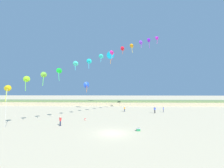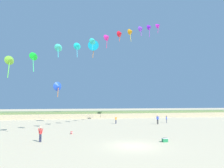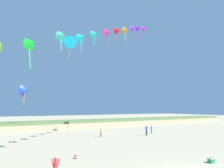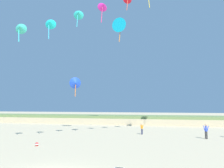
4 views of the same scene
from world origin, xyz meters
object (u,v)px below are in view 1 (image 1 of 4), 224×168
beach_cooler (138,130)px  beach_ball (85,119)px  person_near_left (125,109)px  person_near_right (163,109)px  person_far_left (60,120)px  large_kite_low_lead (87,85)px  large_kite_mid_trail (111,55)px  person_mid_center (155,109)px

beach_cooler → beach_ball: bearing=142.4°
beach_cooler → beach_ball: size_ratio=1.59×
person_near_left → person_near_right: 10.74m
person_far_left → beach_ball: 6.01m
person_far_left → large_kite_low_lead: large_kite_low_lead is taller
person_near_left → beach_ball: bearing=-126.9°
person_near_left → large_kite_low_lead: size_ratio=0.45×
person_near_left → person_near_right: (10.72, -0.71, 0.01)m
large_kite_low_lead → beach_ball: 18.18m
person_near_left → large_kite_mid_trail: 17.72m
person_mid_center → large_kite_low_lead: size_ratio=0.54×
person_near_right → large_kite_mid_trail: size_ratio=0.37×
person_near_left → beach_ball: person_near_left is taller
person_near_left → beach_cooler: bearing=-86.8°
person_mid_center → person_near_left: bearing=162.2°
person_near_left → person_mid_center: bearing=-17.8°
person_mid_center → person_far_left: person_mid_center is taller
person_near_left → person_far_left: 20.63m
person_mid_center → large_kite_mid_trail: (-12.03, 7.65, 16.29)m
person_near_right → beach_cooler: (-9.64, -18.64, -0.66)m
person_near_right → large_kite_low_lead: 24.08m
person_near_left → person_mid_center: person_mid_center is taller
person_far_left → beach_cooler: size_ratio=2.90×
large_kite_low_lead → beach_ball: size_ratio=9.07×
person_near_right → large_kite_mid_trail: large_kite_mid_trail is taller
beach_ball → beach_cooler: bearing=-37.6°
large_kite_mid_trail → person_near_left: bearing=-51.0°
beach_ball → person_mid_center: bearing=28.8°
person_near_left → large_kite_low_lead: (-11.76, 4.55, 6.87)m
person_mid_center → person_far_left: size_ratio=1.05×
person_mid_center → large_kite_mid_trail: size_ratio=0.43×
person_near_right → large_kite_low_lead: large_kite_low_lead is taller
person_near_left → beach_ball: (-8.82, -11.73, -0.68)m
person_far_left → large_kite_mid_trail: (8.00, 21.80, 16.34)m
person_near_right → large_kite_mid_trail: 22.91m
person_far_left → large_kite_low_lead: bearing=89.0°
large_kite_mid_trail → beach_cooler: 30.30m
person_near_right → person_mid_center: size_ratio=0.86×
person_near_right → large_kite_low_lead: (-22.48, 5.25, 6.85)m
large_kite_mid_trail → beach_cooler: bearing=-78.0°
large_kite_low_lead → beach_cooler: large_kite_low_lead is taller
beach_cooler → person_near_right: bearing=62.7°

